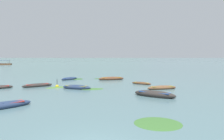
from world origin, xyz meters
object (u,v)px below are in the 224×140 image
at_px(rowboat_4, 141,83).
at_px(rowboat_6, 111,79).
at_px(rowboat_7, 37,85).
at_px(ferry_0, 1,64).
at_px(rowboat_1, 77,87).
at_px(rowboat_0, 155,94).
at_px(rowboat_3, 2,106).
at_px(mooring_buoy, 57,86).
at_px(rowboat_5, 69,79).
at_px(rowboat_9, 162,88).

distance_m(rowboat_4, rowboat_6, 7.11).
bearing_deg(rowboat_7, ferry_0, 121.92).
bearing_deg(rowboat_1, rowboat_0, -29.36).
relative_size(rowboat_3, rowboat_6, 0.84).
xyz_separation_m(rowboat_0, mooring_buoy, (-11.42, 6.24, -0.13)).
xyz_separation_m(rowboat_1, rowboat_5, (-2.94, 9.82, -0.02)).
height_order(rowboat_0, ferry_0, ferry_0).
height_order(rowboat_4, rowboat_7, rowboat_7).
relative_size(ferry_0, mooring_buoy, 8.60).
height_order(rowboat_1, ferry_0, ferry_0).
bearing_deg(rowboat_3, rowboat_6, 65.57).
bearing_deg(mooring_buoy, rowboat_1, -26.46).
xyz_separation_m(rowboat_0, rowboat_4, (0.12, 8.90, -0.10)).
distance_m(rowboat_5, rowboat_6, 7.32).
height_order(rowboat_7, ferry_0, ferry_0).
bearing_deg(rowboat_9, ferry_0, 129.35).
xyz_separation_m(rowboat_5, rowboat_7, (-2.61, -7.96, -0.00)).
distance_m(rowboat_0, rowboat_6, 15.13).
xyz_separation_m(rowboat_0, rowboat_9, (1.96, 4.56, -0.06)).
bearing_deg(rowboat_3, rowboat_9, 31.00).
bearing_deg(rowboat_6, mooring_buoy, -130.92).
distance_m(rowboat_1, rowboat_9, 10.59).
bearing_deg(rowboat_1, rowboat_4, 24.86).
xyz_separation_m(rowboat_1, mooring_buoy, (-2.80, 1.39, -0.09)).
bearing_deg(rowboat_0, mooring_buoy, 151.34).
distance_m(rowboat_4, rowboat_7, 14.46).
height_order(rowboat_6, rowboat_7, rowboat_6).
xyz_separation_m(rowboat_3, rowboat_9, (14.76, 8.87, -0.02)).
bearing_deg(rowboat_1, rowboat_3, -114.48).
bearing_deg(ferry_0, rowboat_4, -49.83).
relative_size(rowboat_1, rowboat_5, 1.37).
bearing_deg(rowboat_3, rowboat_5, 86.27).
bearing_deg(ferry_0, rowboat_7, -58.08).
bearing_deg(rowboat_5, rowboat_6, -1.16).
relative_size(rowboat_6, ferry_0, 0.46).
distance_m(rowboat_0, rowboat_4, 8.90).
height_order(rowboat_5, rowboat_9, rowboat_5).
relative_size(rowboat_3, rowboat_5, 1.37).
distance_m(rowboat_4, rowboat_5, 13.02).
height_order(rowboat_1, rowboat_6, rowboat_6).
bearing_deg(rowboat_6, ferry_0, 130.37).
height_order(rowboat_6, rowboat_9, rowboat_6).
bearing_deg(rowboat_9, rowboat_0, -113.31).
height_order(rowboat_1, rowboat_7, rowboat_1).
distance_m(rowboat_0, rowboat_3, 13.50).
bearing_deg(rowboat_7, rowboat_3, -82.88).
height_order(ferry_0, mooring_buoy, ferry_0).
xyz_separation_m(rowboat_6, rowboat_9, (6.21, -9.96, -0.03)).
distance_m(rowboat_9, mooring_buoy, 13.49).
xyz_separation_m(rowboat_7, ferry_0, (-45.45, 72.96, 0.27)).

